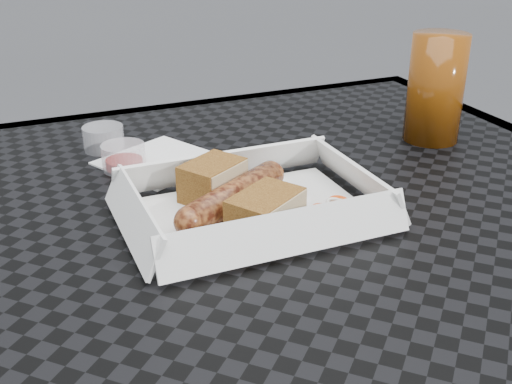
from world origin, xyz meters
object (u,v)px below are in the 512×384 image
at_px(patio_table, 290,275).
at_px(drink_glass, 436,88).
at_px(bratwurst, 233,196).
at_px(food_tray, 252,214).

xyz_separation_m(patio_table, drink_glass, (0.26, 0.12, 0.14)).
relative_size(patio_table, bratwurst, 5.67).
relative_size(food_tray, bratwurst, 1.56).
height_order(bratwurst, drink_glass, drink_glass).
distance_m(bratwurst, drink_glass, 0.33).
height_order(food_tray, bratwurst, bratwurst).
xyz_separation_m(patio_table, food_tray, (-0.04, 0.01, 0.08)).
xyz_separation_m(food_tray, bratwurst, (-0.02, 0.01, 0.02)).
bearing_deg(food_tray, patio_table, -9.59).
xyz_separation_m(bratwurst, drink_glass, (0.31, 0.10, 0.05)).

